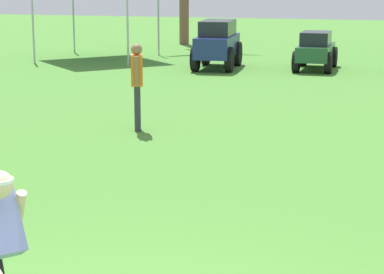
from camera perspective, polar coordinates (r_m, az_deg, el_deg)
The scene contains 3 objects.
teammate_near_sideline at distance 13.34m, azimuth -4.21°, elevation 4.46°, with size 0.29×0.49×1.56m.
parked_car_slot_a at distance 22.00m, azimuth 1.94°, elevation 7.17°, with size 1.26×2.39×1.40m.
parked_car_slot_b at distance 22.02m, azimuth 9.40°, elevation 6.55°, with size 1.12×2.22×1.10m.
Camera 1 is at (1.88, -4.78, 2.82)m, focal length 70.00 mm.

